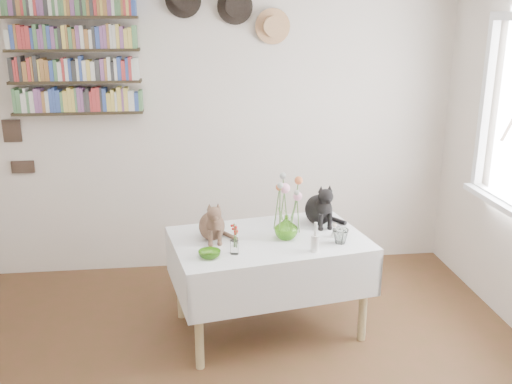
{
  "coord_description": "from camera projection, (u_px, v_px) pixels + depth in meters",
  "views": [
    {
      "loc": [
        -0.24,
        -2.47,
        2.14
      ],
      "look_at": [
        0.17,
        1.0,
        1.05
      ],
      "focal_mm": 40.0,
      "sensor_mm": 36.0,
      "label": 1
    }
  ],
  "objects": [
    {
      "name": "porcelain_figurine",
      "position": [
        334.0,
        231.0,
        3.87
      ],
      "size": [
        0.05,
        0.05,
        0.1
      ],
      "color": "white",
      "rests_on": "dining_table"
    },
    {
      "name": "drinking_glass",
      "position": [
        340.0,
        236.0,
        3.76
      ],
      "size": [
        0.13,
        0.13,
        0.1
      ],
      "primitive_type": "imported",
      "rotation": [
        0.0,
        0.0,
        0.24
      ],
      "color": "white",
      "rests_on": "dining_table"
    },
    {
      "name": "green_bowl",
      "position": [
        210.0,
        254.0,
        3.55
      ],
      "size": [
        0.19,
        0.19,
        0.04
      ],
      "primitive_type": "imported",
      "rotation": [
        0.0,
        0.0,
        0.41
      ],
      "color": "#84D43D",
      "rests_on": "dining_table"
    },
    {
      "name": "tabby_cat",
      "position": [
        212.0,
        219.0,
        3.81
      ],
      "size": [
        0.22,
        0.27,
        0.29
      ],
      "primitive_type": null,
      "rotation": [
        0.0,
        0.0,
        0.13
      ],
      "color": "brown",
      "rests_on": "dining_table"
    },
    {
      "name": "bookshelf_unit",
      "position": [
        74.0,
        55.0,
        4.38
      ],
      "size": [
        1.0,
        0.16,
        0.91
      ],
      "color": "#2C2415",
      "rests_on": "room"
    },
    {
      "name": "room",
      "position": [
        244.0,
        216.0,
        2.63
      ],
      "size": [
        4.08,
        4.58,
        2.58
      ],
      "color": "brown",
      "rests_on": "ground"
    },
    {
      "name": "flower_vase",
      "position": [
        286.0,
        227.0,
        3.83
      ],
      "size": [
        0.17,
        0.17,
        0.17
      ],
      "primitive_type": "imported",
      "rotation": [
        0.0,
        0.0,
        -0.07
      ],
      "color": "#84D43D",
      "rests_on": "dining_table"
    },
    {
      "name": "candlestick",
      "position": [
        315.0,
        242.0,
        3.62
      ],
      "size": [
        0.05,
        0.05,
        0.2
      ],
      "color": "white",
      "rests_on": "dining_table"
    },
    {
      "name": "black_cat",
      "position": [
        319.0,
        202.0,
        4.09
      ],
      "size": [
        0.26,
        0.31,
        0.32
      ],
      "primitive_type": null,
      "rotation": [
        0.0,
        0.0,
        0.16
      ],
      "color": "black",
      "rests_on": "dining_table"
    },
    {
      "name": "dining_table",
      "position": [
        269.0,
        261.0,
        3.92
      ],
      "size": [
        1.42,
        1.05,
        0.69
      ],
      "color": "white",
      "rests_on": "room"
    },
    {
      "name": "wall_hats",
      "position": [
        231.0,
        11.0,
        4.44
      ],
      "size": [
        0.98,
        0.09,
        0.48
      ],
      "color": "black",
      "rests_on": "room"
    },
    {
      "name": "flower_bouquet",
      "position": [
        287.0,
        190.0,
        3.76
      ],
      "size": [
        0.17,
        0.13,
        0.39
      ],
      "color": "#4C7233",
      "rests_on": "flower_vase"
    },
    {
      "name": "wall_art_plaques",
      "position": [
        17.0,
        146.0,
        4.6
      ],
      "size": [
        0.21,
        0.02,
        0.44
      ],
      "color": "#38281E",
      "rests_on": "room"
    },
    {
      "name": "berry_jar",
      "position": [
        234.0,
        239.0,
        3.58
      ],
      "size": [
        0.06,
        0.06,
        0.22
      ],
      "color": "white",
      "rests_on": "dining_table"
    }
  ]
}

